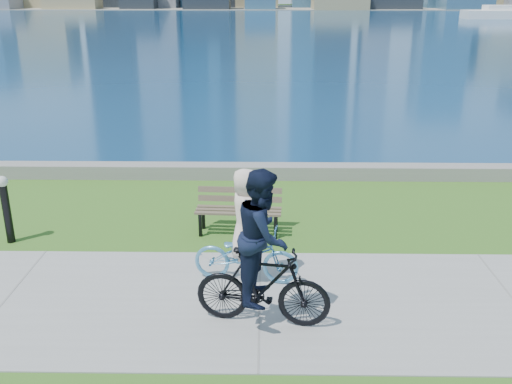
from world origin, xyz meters
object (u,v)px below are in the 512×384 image
at_px(park_bench, 239,207).
at_px(bollard_lamp, 6,205).
at_px(cyclist_man, 263,262).
at_px(cyclist_woman, 246,241).

xyz_separation_m(park_bench, bollard_lamp, (-4.39, -0.57, 0.23)).
height_order(bollard_lamp, cyclist_man, cyclist_man).
height_order(park_bench, cyclist_man, cyclist_man).
distance_m(bollard_lamp, cyclist_woman, 4.84).
xyz_separation_m(park_bench, cyclist_man, (0.49, -3.33, 0.47)).
bearing_deg(bollard_lamp, cyclist_man, -29.47).
bearing_deg(park_bench, cyclist_woman, -80.93).
relative_size(bollard_lamp, cyclist_woman, 0.68).
xyz_separation_m(bollard_lamp, cyclist_woman, (4.60, -1.49, -0.02)).
bearing_deg(bollard_lamp, park_bench, 7.37).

